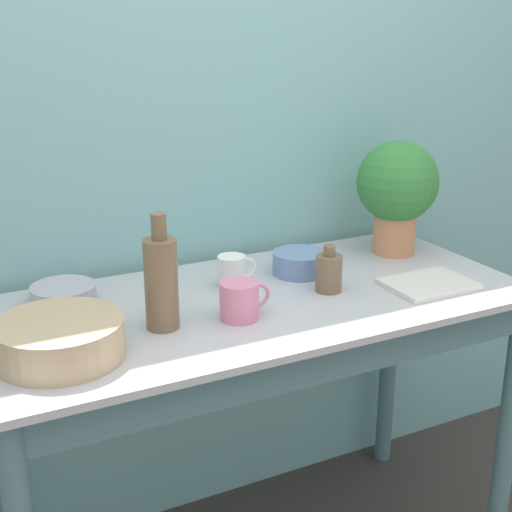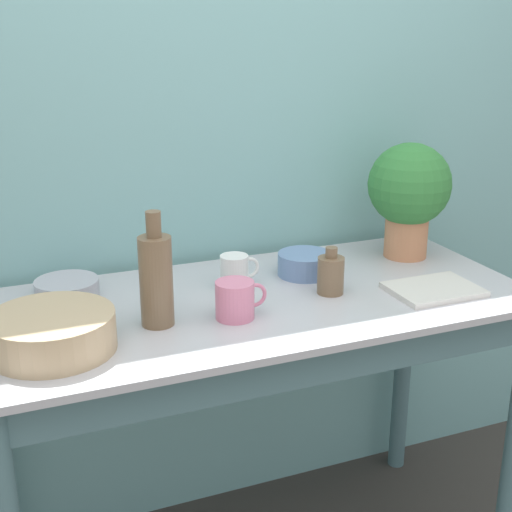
{
  "view_description": "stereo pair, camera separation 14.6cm",
  "coord_description": "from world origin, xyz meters",
  "views": [
    {
      "loc": [
        -0.81,
        -1.26,
        1.63
      ],
      "look_at": [
        0.0,
        0.34,
        1.02
      ],
      "focal_mm": 50.0,
      "sensor_mm": 36.0,
      "label": 1
    },
    {
      "loc": [
        -0.68,
        -1.32,
        1.63
      ],
      "look_at": [
        0.0,
        0.34,
        1.02
      ],
      "focal_mm": 50.0,
      "sensor_mm": 36.0,
      "label": 2
    }
  ],
  "objects": [
    {
      "name": "bottle_short",
      "position": [
        0.2,
        0.3,
        0.95
      ],
      "size": [
        0.07,
        0.07,
        0.13
      ],
      "color": "brown",
      "rests_on": "counter_table"
    },
    {
      "name": "potted_plant",
      "position": [
        0.57,
        0.49,
        1.11
      ],
      "size": [
        0.26,
        0.26,
        0.36
      ],
      "color": "tan",
      "rests_on": "counter_table"
    },
    {
      "name": "wall_back",
      "position": [
        0.0,
        0.74,
        1.2
      ],
      "size": [
        6.0,
        0.05,
        2.4
      ],
      "color": "#7AB2B2",
      "rests_on": "ground_plane"
    },
    {
      "name": "mug_white",
      "position": [
        -0.02,
        0.45,
        0.94
      ],
      "size": [
        0.12,
        0.08,
        0.09
      ],
      "color": "white",
      "rests_on": "counter_table"
    },
    {
      "name": "counter_table",
      "position": [
        0.0,
        0.32,
        0.73
      ],
      "size": [
        1.49,
        0.68,
        0.9
      ],
      "color": "slate",
      "rests_on": "ground_plane"
    },
    {
      "name": "bowl_wash_large",
      "position": [
        -0.55,
        0.22,
        0.94
      ],
      "size": [
        0.29,
        0.29,
        0.09
      ],
      "color": "tan",
      "rests_on": "counter_table"
    },
    {
      "name": "tray_board",
      "position": [
        0.47,
        0.2,
        0.91
      ],
      "size": [
        0.24,
        0.18,
        0.02
      ],
      "color": "beige",
      "rests_on": "counter_table"
    },
    {
      "name": "mug_pink",
      "position": [
        -0.1,
        0.24,
        0.95
      ],
      "size": [
        0.14,
        0.1,
        0.1
      ],
      "color": "pink",
      "rests_on": "counter_table"
    },
    {
      "name": "bottle_tall",
      "position": [
        -0.29,
        0.27,
        1.02
      ],
      "size": [
        0.08,
        0.08,
        0.29
      ],
      "color": "brown",
      "rests_on": "counter_table"
    },
    {
      "name": "bowl_small_steel",
      "position": [
        -0.47,
        0.55,
        0.92
      ],
      "size": [
        0.17,
        0.17,
        0.05
      ],
      "color": "#A8A8B2",
      "rests_on": "counter_table"
    },
    {
      "name": "bowl_small_blue",
      "position": [
        0.2,
        0.46,
        0.93
      ],
      "size": [
        0.16,
        0.16,
        0.07
      ],
      "color": "#6684B2",
      "rests_on": "counter_table"
    }
  ]
}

